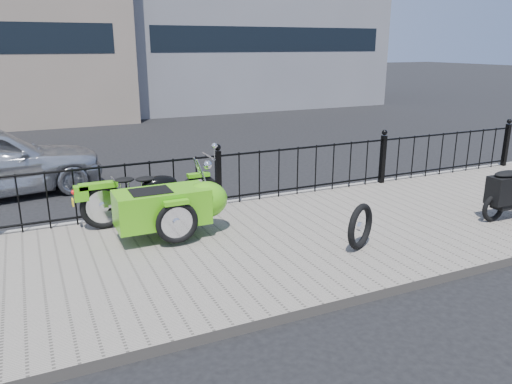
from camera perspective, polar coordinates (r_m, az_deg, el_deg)
name	(u,v)px	position (r m, az deg, el deg)	size (l,w,h in m)	color
ground	(250,237)	(7.60, -0.73, -5.12)	(120.00, 120.00, 0.00)	black
sidewalk	(264,244)	(7.15, 0.92, -6.01)	(30.00, 3.80, 0.12)	gray
curb	(216,206)	(8.83, -4.58, -1.61)	(30.00, 0.10, 0.12)	gray
iron_fence	(218,179)	(8.55, -4.33, 1.48)	(14.11, 0.11, 1.08)	black
motorcycle_sidecar	(172,202)	(7.36, -9.63, -1.17)	(2.28, 1.48, 0.98)	black
spare_tire	(360,226)	(6.89, 11.83, -3.87)	(0.64, 0.64, 0.09)	black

